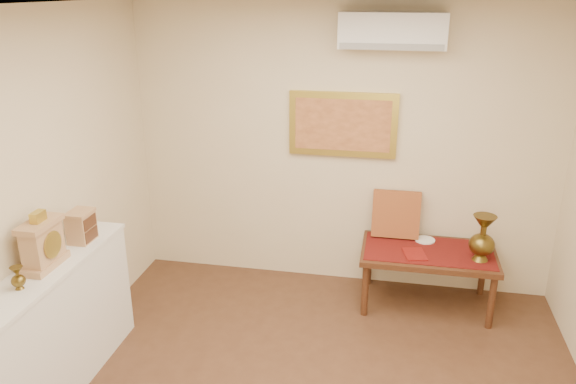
% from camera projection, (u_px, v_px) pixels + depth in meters
% --- Properties ---
extents(ceiling, '(4.50, 4.50, 0.00)m').
position_uv_depth(ceiling, '(304.00, 8.00, 2.76)').
color(ceiling, white).
rests_on(ceiling, ground).
extents(wall_back, '(4.00, 0.02, 2.70)m').
position_uv_depth(wall_back, '(342.00, 150.00, 5.30)').
color(wall_back, beige).
rests_on(wall_back, ground).
extents(brass_urn_small, '(0.09, 0.09, 0.20)m').
position_uv_depth(brass_urn_small, '(17.00, 275.00, 3.56)').
color(brass_urn_small, brown).
rests_on(brass_urn_small, display_ledge).
extents(table_cloth, '(1.14, 0.59, 0.01)m').
position_uv_depth(table_cloth, '(429.00, 250.00, 5.08)').
color(table_cloth, '#621310').
rests_on(table_cloth, low_table).
extents(brass_urn_tall, '(0.22, 0.22, 0.50)m').
position_uv_depth(brass_urn_tall, '(483.00, 233.00, 4.81)').
color(brass_urn_tall, brown).
rests_on(brass_urn_tall, table_cloth).
extents(plate, '(0.19, 0.19, 0.01)m').
position_uv_depth(plate, '(425.00, 240.00, 5.26)').
color(plate, white).
rests_on(plate, table_cloth).
extents(menu, '(0.23, 0.28, 0.01)m').
position_uv_depth(menu, '(415.00, 254.00, 4.99)').
color(menu, maroon).
rests_on(menu, table_cloth).
extents(cushion, '(0.44, 0.19, 0.45)m').
position_uv_depth(cushion, '(396.00, 214.00, 5.29)').
color(cushion, maroon).
rests_on(cushion, table_cloth).
extents(display_ledge, '(0.37, 2.02, 0.98)m').
position_uv_depth(display_ledge, '(39.00, 344.00, 3.85)').
color(display_ledge, silver).
rests_on(display_ledge, floor).
extents(mantel_clock, '(0.17, 0.36, 0.41)m').
position_uv_depth(mantel_clock, '(43.00, 244.00, 3.82)').
color(mantel_clock, tan).
rests_on(mantel_clock, display_ledge).
extents(wooden_chest, '(0.16, 0.21, 0.24)m').
position_uv_depth(wooden_chest, '(81.00, 226.00, 4.23)').
color(wooden_chest, tan).
rests_on(wooden_chest, display_ledge).
extents(low_table, '(1.20, 0.70, 0.55)m').
position_uv_depth(low_table, '(428.00, 257.00, 5.10)').
color(low_table, '#4A2716').
rests_on(low_table, floor).
extents(painting, '(1.00, 0.06, 0.60)m').
position_uv_depth(painting, '(343.00, 125.00, 5.18)').
color(painting, gold).
rests_on(painting, wall_back).
extents(ac_unit, '(0.90, 0.25, 0.30)m').
position_uv_depth(ac_unit, '(392.00, 31.00, 4.72)').
color(ac_unit, silver).
rests_on(ac_unit, wall_back).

